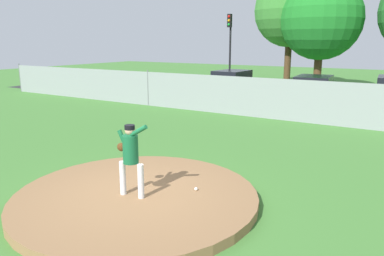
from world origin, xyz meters
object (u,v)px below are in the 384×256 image
parked_car_navy (232,85)px  traffic_light_near (230,39)px  parked_car_slate (313,92)px  traffic_cone_orange (238,102)px  pitcher_youth (130,153)px  baseball (196,189)px

parked_car_navy → traffic_light_near: bearing=118.0°
parked_car_slate → traffic_cone_orange: (-3.37, -2.09, -0.53)m
pitcher_youth → parked_car_navy: bearing=107.7°
baseball → traffic_cone_orange: traffic_cone_orange is taller
parked_car_slate → parked_car_navy: (-4.97, 0.52, 0.02)m
pitcher_youth → baseball: pitcher_youth is taller
parked_car_navy → parked_car_slate: bearing=-6.0°
traffic_light_near → baseball: bearing=-66.2°
parked_car_navy → traffic_light_near: traffic_light_near is taller
baseball → parked_car_navy: (-5.72, 13.83, 0.57)m
parked_car_navy → traffic_light_near: 5.29m
pitcher_youth → traffic_cone_orange: (-3.11, 12.17, -0.88)m
parked_car_navy → traffic_cone_orange: size_ratio=7.58×
parked_car_navy → traffic_cone_orange: bearing=-58.4°
baseball → parked_car_navy: 14.98m
baseball → traffic_light_near: bearing=113.8°
parked_car_slate → pitcher_youth: bearing=-91.0°
parked_car_slate → parked_car_navy: bearing=174.0°
parked_car_slate → baseball: bearing=-86.8°
traffic_cone_orange → traffic_light_near: (-3.72, 6.59, 3.32)m
baseball → traffic_light_near: (-7.84, 17.81, 3.34)m
pitcher_youth → baseball: bearing=43.2°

